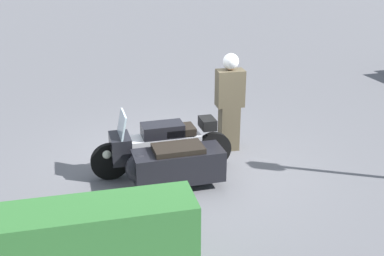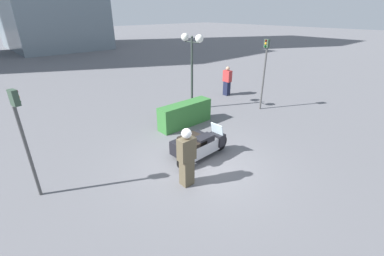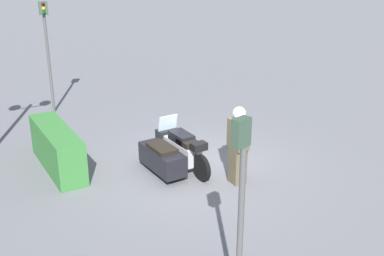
% 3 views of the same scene
% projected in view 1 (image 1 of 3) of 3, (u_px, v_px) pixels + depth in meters
% --- Properties ---
extents(ground_plane, '(160.00, 160.00, 0.00)m').
position_uv_depth(ground_plane, '(180.00, 164.00, 8.58)').
color(ground_plane, slate).
extents(police_motorcycle, '(2.44, 1.16, 1.15)m').
position_uv_depth(police_motorcycle, '(165.00, 156.00, 7.83)').
color(police_motorcycle, black).
rests_on(police_motorcycle, ground).
extents(officer_rider, '(0.51, 0.32, 1.85)m').
position_uv_depth(officer_rider, '(230.00, 100.00, 8.87)').
color(officer_rider, brown).
rests_on(officer_rider, ground).
extents(hedge_bush_curbside, '(2.64, 0.66, 1.06)m').
position_uv_depth(hedge_bush_curbside, '(79.00, 249.00, 5.37)').
color(hedge_bush_curbside, '#337033').
rests_on(hedge_bush_curbside, ground).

